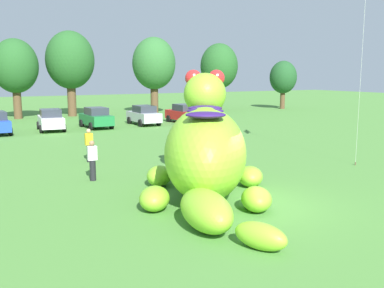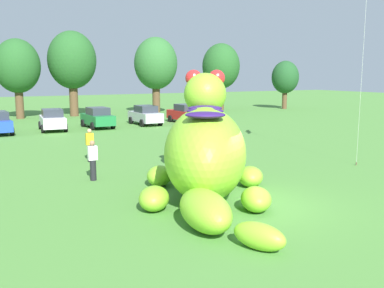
% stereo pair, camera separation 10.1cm
% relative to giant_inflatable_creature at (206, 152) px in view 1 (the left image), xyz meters
% --- Properties ---
extents(ground_plane, '(160.00, 160.00, 0.00)m').
position_rel_giant_inflatable_creature_xyz_m(ground_plane, '(1.00, -1.50, -1.70)').
color(ground_plane, '#4C8438').
extents(giant_inflatable_creature, '(6.21, 9.11, 4.64)m').
position_rel_giant_inflatable_creature_xyz_m(giant_inflatable_creature, '(0.00, 0.00, 0.00)').
color(giant_inflatable_creature, '#8CD12D').
rests_on(giant_inflatable_creature, ground).
extents(car_white, '(2.20, 4.23, 1.72)m').
position_rel_giant_inflatable_creature_xyz_m(car_white, '(-1.35, 22.12, -0.84)').
color(car_white, white).
rests_on(car_white, ground).
extents(car_green, '(2.10, 4.18, 1.72)m').
position_rel_giant_inflatable_creature_xyz_m(car_green, '(2.31, 22.14, -0.84)').
color(car_green, '#1E7238').
rests_on(car_green, ground).
extents(car_silver, '(2.02, 4.14, 1.72)m').
position_rel_giant_inflatable_creature_xyz_m(car_silver, '(6.66, 22.37, -0.84)').
color(car_silver, '#B7BABF').
rests_on(car_silver, ground).
extents(car_red, '(2.13, 4.20, 1.72)m').
position_rel_giant_inflatable_creature_xyz_m(car_red, '(10.49, 22.11, -0.84)').
color(car_red, red).
rests_on(car_red, ground).
extents(tree_centre_left, '(4.45, 4.45, 7.90)m').
position_rel_giant_inflatable_creature_xyz_m(tree_centre_left, '(-2.47, 33.23, 3.47)').
color(tree_centre_left, brown).
rests_on(tree_centre_left, ground).
extents(tree_centre, '(5.01, 5.01, 8.89)m').
position_rel_giant_inflatable_creature_xyz_m(tree_centre, '(2.96, 33.41, 4.12)').
color(tree_centre, brown).
rests_on(tree_centre, ground).
extents(tree_centre_right, '(4.76, 4.76, 8.46)m').
position_rel_giant_inflatable_creature_xyz_m(tree_centre_right, '(11.70, 31.62, 3.83)').
color(tree_centre_right, brown).
rests_on(tree_centre_right, ground).
extents(tree_mid_right, '(4.58, 4.58, 8.13)m').
position_rel_giant_inflatable_creature_xyz_m(tree_mid_right, '(20.80, 32.64, 3.62)').
color(tree_mid_right, brown).
rests_on(tree_mid_right, ground).
extents(tree_right, '(3.43, 3.43, 6.09)m').
position_rel_giant_inflatable_creature_xyz_m(tree_right, '(29.09, 30.51, 2.29)').
color(tree_right, brown).
rests_on(tree_right, ground).
extents(spectator_near_inflatable, '(0.38, 0.26, 1.71)m').
position_rel_giant_inflatable_creature_xyz_m(spectator_near_inflatable, '(-2.00, 8.42, -0.85)').
color(spectator_near_inflatable, black).
rests_on(spectator_near_inflatable, ground).
extents(spectator_mid_field, '(0.38, 0.26, 1.71)m').
position_rel_giant_inflatable_creature_xyz_m(spectator_mid_field, '(-2.94, 4.43, -0.85)').
color(spectator_mid_field, black).
rests_on(spectator_mid_field, ground).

